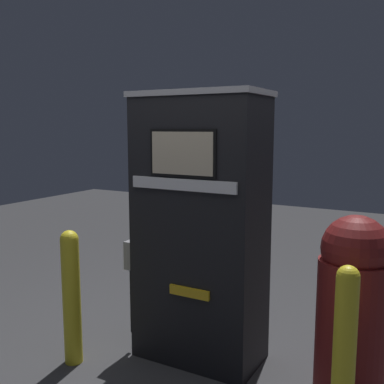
{
  "coord_description": "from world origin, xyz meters",
  "views": [
    {
      "loc": [
        1.51,
        -2.58,
        1.72
      ],
      "look_at": [
        0.0,
        0.13,
        1.27
      ],
      "focal_mm": 42.0,
      "sensor_mm": 36.0,
      "label": 1
    }
  ],
  "objects_px": {
    "trash_bin": "(353,306)",
    "safety_bollard": "(71,294)",
    "safety_bollard_far": "(344,350)",
    "gas_pump": "(200,229)"
  },
  "relations": [
    {
      "from": "safety_bollard_far",
      "to": "safety_bollard",
      "type": "bearing_deg",
      "value": -176.59
    },
    {
      "from": "safety_bollard",
      "to": "safety_bollard_far",
      "type": "xyz_separation_m",
      "value": [
        1.89,
        0.11,
        0.0
      ]
    },
    {
      "from": "trash_bin",
      "to": "safety_bollard",
      "type": "bearing_deg",
      "value": -163.69
    },
    {
      "from": "trash_bin",
      "to": "gas_pump",
      "type": "bearing_deg",
      "value": -179.7
    },
    {
      "from": "trash_bin",
      "to": "safety_bollard_far",
      "type": "distance_m",
      "value": 0.44
    },
    {
      "from": "gas_pump",
      "to": "safety_bollard",
      "type": "relative_size",
      "value": 1.98
    },
    {
      "from": "safety_bollard",
      "to": "trash_bin",
      "type": "distance_m",
      "value": 1.93
    },
    {
      "from": "safety_bollard",
      "to": "trash_bin",
      "type": "xyz_separation_m",
      "value": [
        1.85,
        0.54,
        0.09
      ]
    },
    {
      "from": "trash_bin",
      "to": "safety_bollard_far",
      "type": "bearing_deg",
      "value": -85.39
    },
    {
      "from": "safety_bollard",
      "to": "safety_bollard_far",
      "type": "relative_size",
      "value": 1.0
    }
  ]
}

